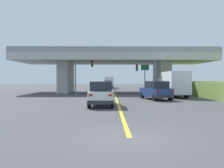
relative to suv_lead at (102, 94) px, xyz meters
The scene contains 11 objects.
ground 19.09m from the suv_lead, 85.73° to the left, with size 160.00×160.00×0.00m, color #424244.
overpass_bridge 19.47m from the suv_lead, 85.73° to the left, with size 32.07×10.16×7.14m.
lane_divider_stripe 3.58m from the suv_lead, 65.59° to the left, with size 0.20×25.99×0.01m, color yellow.
suv_lead is the anchor object (origin of this frame).
suv_crossing 7.93m from the suv_lead, 44.01° to the left, with size 2.90×5.00×2.02m.
box_truck 12.85m from the suv_lead, 46.95° to the left, with size 2.33×7.18×3.17m.
sedan_oncoming 29.53m from the suv_lead, 89.35° to the left, with size 1.94×4.54×2.02m.
traffic_signal_nearside 14.97m from the suv_lead, 64.77° to the left, with size 2.89×0.36×5.21m.
traffic_signal_farside 14.98m from the suv_lead, 104.04° to the left, with size 2.77×0.36×5.82m.
highway_sign 17.24m from the suv_lead, 68.59° to the left, with size 1.29×0.17×4.76m.
semi_truck_distant 39.78m from the suv_lead, 89.22° to the left, with size 2.33×6.78×2.94m.
Camera 1 is at (-0.73, -7.83, 2.14)m, focal length 34.24 mm.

